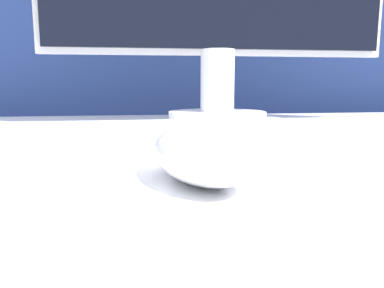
# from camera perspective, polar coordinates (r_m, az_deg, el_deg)

# --- Properties ---
(partition_panel) EXTENTS (5.00, 0.03, 1.12)m
(partition_panel) POSITION_cam_1_polar(r_m,az_deg,el_deg) (1.08, -4.38, -2.28)
(partition_panel) COLOR navy
(partition_panel) RESTS_ON ground_plane
(computer_mouse_near) EXTENTS (0.09, 0.14, 0.04)m
(computer_mouse_near) POSITION_cam_1_polar(r_m,az_deg,el_deg) (0.29, 1.07, -1.61)
(computer_mouse_near) COLOR white
(computer_mouse_near) RESTS_ON desk
(keyboard) EXTENTS (0.41, 0.18, 0.02)m
(keyboard) POSITION_cam_1_polar(r_m,az_deg,el_deg) (0.49, -4.20, 1.65)
(keyboard) COLOR white
(keyboard) RESTS_ON desk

